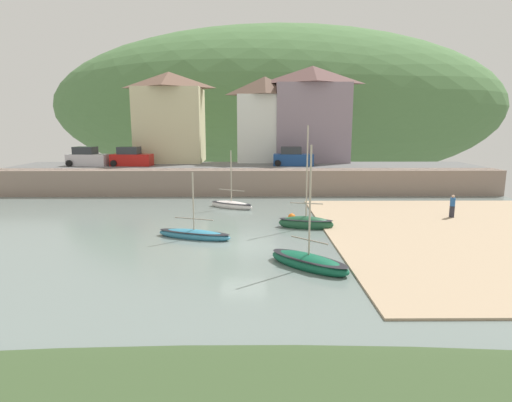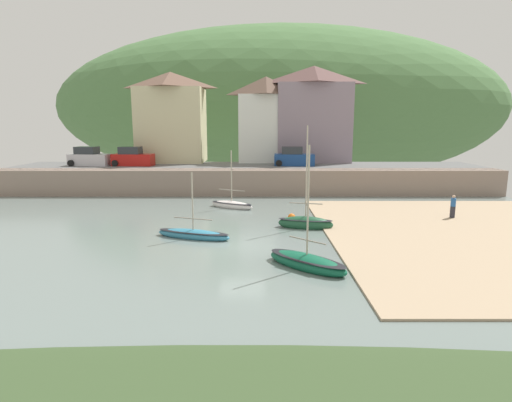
# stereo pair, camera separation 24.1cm
# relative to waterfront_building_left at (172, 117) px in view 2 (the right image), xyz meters

# --- Properties ---
(ground) EXTENTS (48.00, 41.00, 0.61)m
(ground) POSITION_rel_waterfront_building_left_xyz_m (10.11, -34.76, -7.25)
(ground) COLOR slate
(quay_seawall) EXTENTS (48.00, 9.40, 2.40)m
(quay_seawall) POSITION_rel_waterfront_building_left_xyz_m (8.71, -7.70, -6.06)
(quay_seawall) COLOR gray
(quay_seawall) RESTS_ON ground
(hillside_backdrop) EXTENTS (80.00, 44.00, 27.54)m
(hillside_backdrop) POSITION_rel_waterfront_building_left_xyz_m (14.17, 30.00, 2.22)
(hillside_backdrop) COLOR #4F7945
(hillside_backdrop) RESTS_ON ground
(waterfront_building_left) EXTENTS (7.50, 5.89, 9.90)m
(waterfront_building_left) POSITION_rel_waterfront_building_left_xyz_m (0.00, 0.00, 0.00)
(waterfront_building_left) COLOR beige
(waterfront_building_left) RESTS_ON ground
(waterfront_building_centre) EXTENTS (6.32, 4.53, 9.40)m
(waterfront_building_centre) POSITION_rel_waterfront_building_left_xyz_m (10.58, -0.00, -0.22)
(waterfront_building_centre) COLOR silver
(waterfront_building_centre) RESTS_ON ground
(waterfront_building_right) EXTENTS (8.39, 4.90, 10.53)m
(waterfront_building_right) POSITION_rel_waterfront_building_left_xyz_m (15.87, -0.00, 0.33)
(waterfront_building_right) COLOR gray
(waterfront_building_right) RESTS_ON ground
(sailboat_blue_trim) EXTENTS (4.69, 2.45, 4.03)m
(sailboat_blue_trim) POSITION_rel_waterfront_building_left_xyz_m (5.78, -23.67, -7.19)
(sailboat_blue_trim) COLOR teal
(sailboat_blue_trim) RESTS_ON ground
(sailboat_nearest_shore) EXTENTS (4.03, 3.88, 5.87)m
(sailboat_nearest_shore) POSITION_rel_waterfront_building_left_xyz_m (11.83, -28.82, -7.14)
(sailboat_nearest_shore) COLOR #125B3E
(sailboat_nearest_shore) RESTS_ON ground
(motorboat_with_cabin) EXTENTS (3.67, 1.79, 6.75)m
(motorboat_with_cabin) POSITION_rel_waterfront_building_left_xyz_m (12.67, -21.27, -7.08)
(motorboat_with_cabin) COLOR #1E5033
(motorboat_with_cabin) RESTS_ON ground
(dinghy_open_wooden) EXTENTS (3.75, 2.60, 4.74)m
(dinghy_open_wooden) POSITION_rel_waterfront_building_left_xyz_m (7.53, -14.74, -7.16)
(dinghy_open_wooden) COLOR white
(dinghy_open_wooden) RESTS_ON ground
(parked_car_near_slipway) EXTENTS (4.26, 2.13, 1.95)m
(parked_car_near_slipway) POSITION_rel_waterfront_building_left_xyz_m (-7.74, -4.50, -4.21)
(parked_car_near_slipway) COLOR silver
(parked_car_near_slipway) RESTS_ON ground
(parked_car_by_wall) EXTENTS (4.21, 2.00, 1.95)m
(parked_car_by_wall) POSITION_rel_waterfront_building_left_xyz_m (-3.27, -4.50, -4.21)
(parked_car_by_wall) COLOR #B41713
(parked_car_by_wall) RESTS_ON ground
(parked_car_end_of_row) EXTENTS (4.23, 2.04, 1.95)m
(parked_car_end_of_row) POSITION_rel_waterfront_building_left_xyz_m (13.39, -4.50, -4.21)
(parked_car_end_of_row) COLOR navy
(parked_car_end_of_row) RESTS_ON ground
(person_on_slipway) EXTENTS (0.34, 0.34, 1.62)m
(person_on_slipway) POSITION_rel_waterfront_building_left_xyz_m (23.33, -18.72, -6.43)
(person_on_slipway) COLOR #282833
(person_on_slipway) RESTS_ON ground
(mooring_buoy) EXTENTS (0.53, 0.53, 0.53)m
(mooring_buoy) POSITION_rel_waterfront_building_left_xyz_m (11.99, -18.81, -7.26)
(mooring_buoy) COLOR orange
(mooring_buoy) RESTS_ON ground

